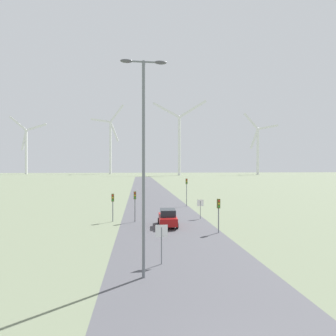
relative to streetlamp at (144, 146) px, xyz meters
name	(u,v)px	position (x,y,z in m)	size (l,w,h in m)	color
road_surface	(153,198)	(2.74, 39.32, -7.47)	(10.00, 240.00, 0.01)	#47474C
streetlamp	(144,146)	(0.00, 0.00, 0.00)	(2.64, 0.32, 12.38)	slate
stop_sign_near	(161,237)	(1.19, 1.91, -5.69)	(0.81, 0.07, 2.56)	slate
stop_sign_far	(200,205)	(7.22, 16.26, -5.85)	(0.81, 0.07, 2.34)	slate
traffic_light_post_near_left	(135,199)	(-0.68, 15.34, -4.90)	(0.28, 0.34, 3.51)	slate
traffic_light_post_near_right	(219,208)	(7.34, 9.36, -5.08)	(0.28, 0.34, 3.26)	slate
traffic_light_post_mid_left	(113,201)	(-3.22, 15.71, -5.10)	(0.28, 0.34, 3.24)	slate
traffic_light_post_mid_right	(187,186)	(7.42, 26.52, -4.21)	(0.28, 0.33, 4.48)	slate
car_approaching	(168,218)	(2.81, 12.73, -6.57)	(1.99, 4.18, 1.83)	maroon
wind_turbine_far_left	(26,147)	(-101.66, 236.06, 17.64)	(32.40, 2.60, 52.86)	white
wind_turbine_left	(110,142)	(-26.42, 236.68, 22.77)	(32.08, 8.69, 65.52)	white
wind_turbine_center	(179,139)	(31.41, 185.92, 21.20)	(41.09, 10.61, 58.10)	white
wind_turbine_right	(258,146)	(102.74, 201.58, 17.23)	(29.83, 4.45, 53.67)	white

